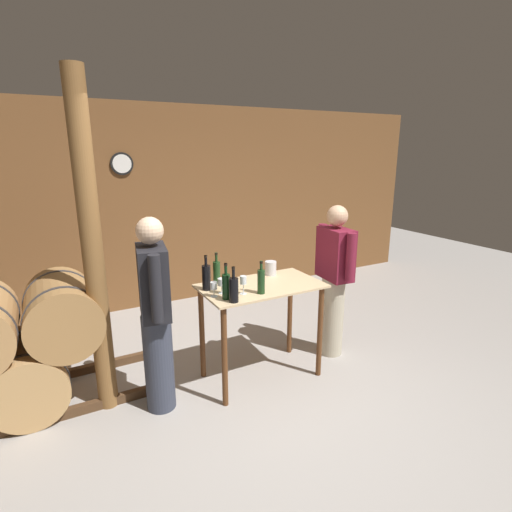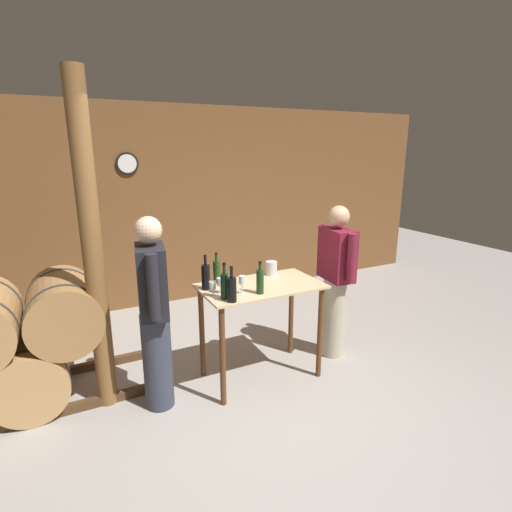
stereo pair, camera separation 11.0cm
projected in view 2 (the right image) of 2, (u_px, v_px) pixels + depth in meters
name	position (u px, v px, depth m)	size (l,w,h in m)	color
ground_plane	(284.00, 411.00, 3.35)	(14.00, 14.00, 0.00)	#9E9993
back_wall	(178.00, 207.00, 5.51)	(8.40, 0.08, 2.70)	brown
barrel_rack	(5.00, 349.00, 3.28)	(2.64, 0.80, 1.10)	#4C331E
tasting_table	(261.00, 305.00, 3.68)	(1.11, 0.64, 0.93)	#D1B284
wooden_post	(93.00, 251.00, 3.12)	(0.16, 0.16, 2.70)	brown
wine_bottle_far_left	(206.00, 276.00, 3.49)	(0.08, 0.08, 0.31)	black
wine_bottle_left	(225.00, 285.00, 3.28)	(0.07, 0.07, 0.31)	black
wine_bottle_center	(232.00, 289.00, 3.21)	(0.08, 0.08, 0.30)	black
wine_bottle_right	(217.00, 271.00, 3.68)	(0.07, 0.07, 0.29)	#193819
wine_bottle_far_right	(260.00, 281.00, 3.39)	(0.06, 0.06, 0.29)	#193819
wine_glass_near_left	(213.00, 286.00, 3.34)	(0.06, 0.06, 0.13)	silver
wine_glass_near_center	(221.00, 282.00, 3.41)	(0.07, 0.07, 0.13)	silver
wine_glass_near_right	(242.00, 281.00, 3.38)	(0.06, 0.06, 0.16)	silver
ice_bucket	(271.00, 268.00, 3.91)	(0.11, 0.11, 0.14)	silver
person_host	(154.00, 311.00, 3.21)	(0.29, 0.58, 1.63)	#333847
person_visitor_with_scarf	(336.00, 279.00, 4.07)	(0.25, 0.59, 1.59)	#B7AD93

